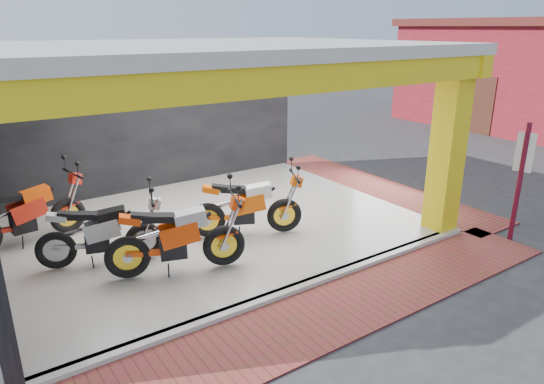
# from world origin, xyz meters

# --- Properties ---
(ground) EXTENTS (80.00, 80.00, 0.00)m
(ground) POSITION_xyz_m (0.00, 0.00, 0.00)
(ground) COLOR #2D2D30
(ground) RESTS_ON ground
(showroom_floor) EXTENTS (8.00, 6.00, 0.10)m
(showroom_floor) POSITION_xyz_m (0.00, 2.00, 0.05)
(showroom_floor) COLOR silver
(showroom_floor) RESTS_ON ground
(showroom_ceiling) EXTENTS (8.40, 6.40, 0.20)m
(showroom_ceiling) POSITION_xyz_m (0.00, 2.00, 3.60)
(showroom_ceiling) COLOR beige
(showroom_ceiling) RESTS_ON corner_column
(back_wall) EXTENTS (8.20, 0.20, 3.50)m
(back_wall) POSITION_xyz_m (0.00, 5.10, 1.75)
(back_wall) COLOR black
(back_wall) RESTS_ON ground
(corner_column) EXTENTS (0.50, 0.50, 3.50)m
(corner_column) POSITION_xyz_m (3.75, -0.75, 1.75)
(corner_column) COLOR yellow
(corner_column) RESTS_ON ground
(header_beam_front) EXTENTS (8.40, 0.30, 0.40)m
(header_beam_front) POSITION_xyz_m (0.00, -1.00, 3.30)
(header_beam_front) COLOR yellow
(header_beam_front) RESTS_ON corner_column
(header_beam_right) EXTENTS (0.30, 6.40, 0.40)m
(header_beam_right) POSITION_xyz_m (4.00, 2.00, 3.30)
(header_beam_right) COLOR yellow
(header_beam_right) RESTS_ON corner_column
(floor_kerb) EXTENTS (8.00, 0.20, 0.10)m
(floor_kerb) POSITION_xyz_m (0.00, -1.02, 0.05)
(floor_kerb) COLOR silver
(floor_kerb) RESTS_ON ground
(paver_front) EXTENTS (9.00, 1.40, 0.03)m
(paver_front) POSITION_xyz_m (0.00, -1.80, 0.01)
(paver_front) COLOR maroon
(paver_front) RESTS_ON ground
(paver_right) EXTENTS (1.40, 7.00, 0.03)m
(paver_right) POSITION_xyz_m (4.80, 2.00, 0.01)
(paver_right) COLOR maroon
(paver_right) RESTS_ON ground
(signpost) EXTENTS (0.10, 0.32, 2.33)m
(signpost) POSITION_xyz_m (4.57, -1.82, 1.27)
(signpost) COLOR maroon
(signpost) RESTS_ON ground
(moto_hero) EXTENTS (2.45, 1.75, 1.41)m
(moto_hero) POSITION_xyz_m (0.96, 0.78, 0.81)
(moto_hero) COLOR #D95509
(moto_hero) RESTS_ON showroom_floor
(moto_row_a) EXTENTS (2.57, 1.59, 1.47)m
(moto_row_a) POSITION_xyz_m (-0.71, 0.20, 0.84)
(moto_row_a) COLOR #E53E09
(moto_row_a) RESTS_ON showroom_floor
(moto_row_b) EXTENTS (2.34, 1.45, 1.34)m
(moto_row_b) POSITION_xyz_m (-1.71, 1.24, 0.77)
(moto_row_b) COLOR #AFB3B7
(moto_row_b) RESTS_ON showroom_floor
(moto_row_c) EXTENTS (2.46, 1.24, 1.44)m
(moto_row_c) POSITION_xyz_m (-2.55, 3.16, 0.82)
(moto_row_c) COLOR red
(moto_row_c) RESTS_ON showroom_floor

